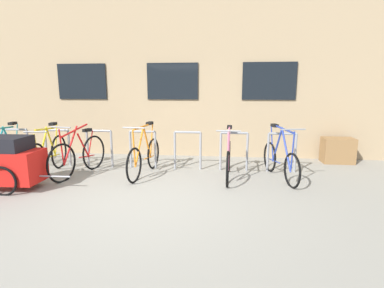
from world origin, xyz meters
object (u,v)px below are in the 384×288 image
Objects in this scene: bicycle_blue at (280,160)px; bicycle_red at (79,156)px; bike_trailer at (13,162)px; bicycle_teal at (6,153)px; bicycle_orange at (144,156)px; bicycle_yellow at (49,155)px; bicycle_pink at (228,159)px; planter_box at (338,150)px.

bicycle_blue is 4.05m from bicycle_red.
bike_trailer is (-4.76, -1.15, 0.12)m from bicycle_blue.
bicycle_teal is 1.75m from bicycle_red.
bicycle_teal is at bearing -179.71° from bicycle_orange.
bicycle_yellow is 3.70m from bicycle_pink.
bicycle_teal is 0.99× the size of bicycle_orange.
planter_box is (4.32, 1.43, -0.09)m from bicycle_orange.
bicycle_teal is at bearing 172.09° from bicycle_yellow.
bicycle_red is (-4.04, -0.19, 0.02)m from bicycle_blue.
bicycle_pink is (3.70, 0.13, -0.02)m from bicycle_yellow.
bicycle_teal is (-5.78, -0.04, -0.01)m from bicycle_blue.
bicycle_teal reaches higher than bike_trailer.
bicycle_blue is 0.98× the size of bicycle_orange.
bicycle_orange is (-2.72, -0.02, 0.01)m from bicycle_blue.
bicycle_red is 3.04m from bicycle_pink.
bicycle_orange reaches higher than bicycle_teal.
bicycle_yellow is at bearing 179.29° from bicycle_red.
bicycle_yellow reaches higher than bicycle_pink.
bicycle_orange is at bearing 0.29° from bicycle_teal.
bicycle_teal is at bearing 179.73° from bicycle_pink.
bicycle_teal is 1.52m from bike_trailer.
bicycle_red is (0.66, -0.01, -0.00)m from bicycle_yellow.
bicycle_red is at bearing -5.19° from bicycle_teal.
bicycle_pink is 3.91m from bike_trailer.
bicycle_yellow is at bearing -7.91° from bicycle_teal.
planter_box is at bearing 11.10° from bicycle_teal.
bicycle_orange is at bearing -179.58° from bicycle_blue.
bicycle_orange is (3.06, 0.02, 0.02)m from bicycle_teal.
bicycle_blue reaches higher than bicycle_teal.
bicycle_blue is at bearing 13.61° from bike_trailer.
bicycle_yellow is 6.50m from planter_box.
bicycle_blue and bicycle_orange have the same top height.
bicycle_pink is at bearing 16.25° from bike_trailer.
bicycle_blue is 4.90m from bike_trailer.
planter_box is (6.36, 2.56, -0.19)m from bike_trailer.
bicycle_red is 1.17× the size of bike_trailer.
bicycle_yellow is at bearing 86.72° from bike_trailer.
bicycle_orange is at bearing 29.02° from bike_trailer.
bicycle_teal is 1.00× the size of bicycle_red.
bike_trailer is (-0.72, -0.96, 0.09)m from bicycle_red.
bicycle_yellow is 1.00× the size of bicycle_orange.
bicycle_blue is 2.72m from bicycle_orange.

